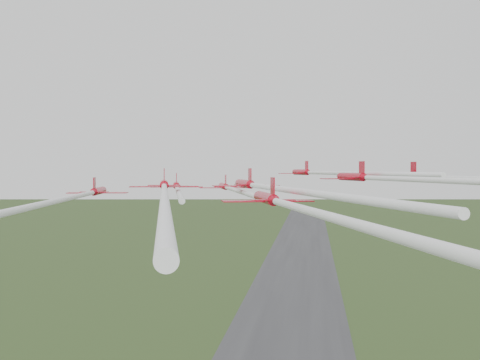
# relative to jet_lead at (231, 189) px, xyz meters

# --- Properties ---
(runway) EXTENTS (38.00, 900.00, 0.04)m
(runway) POSITION_rel_jet_lead_xyz_m (6.50, 196.69, -47.04)
(runway) COLOR #39383B
(runway) RESTS_ON ground
(jet_lead) EXTENTS (17.75, 58.21, 2.88)m
(jet_lead) POSITION_rel_jet_lead_xyz_m (0.00, 0.00, 0.00)
(jet_lead) COLOR #BB071B
(jet_row2_left) EXTENTS (16.17, 53.80, 2.63)m
(jet_row2_left) POSITION_rel_jet_lead_xyz_m (-5.74, -16.32, 0.63)
(jet_row2_left) COLOR #BB071B
(jet_row2_right) EXTENTS (18.83, 51.54, 2.42)m
(jet_row2_right) POSITION_rel_jet_lead_xyz_m (15.94, -9.25, 2.82)
(jet_row2_right) COLOR #BB071B
(jet_row3_left) EXTENTS (15.60, 61.55, 2.56)m
(jet_row3_left) POSITION_rel_jet_lead_xyz_m (-13.77, -34.33, 0.18)
(jet_row3_left) COLOR #BB071B
(jet_row3_mid) EXTENTS (22.49, 63.39, 2.88)m
(jet_row3_mid) POSITION_rel_jet_lead_xyz_m (8.90, -30.59, 1.19)
(jet_row3_mid) COLOR #BB071B
(jet_row3_right) EXTENTS (14.86, 44.97, 2.65)m
(jet_row3_right) POSITION_rel_jet_lead_xyz_m (29.60, -20.88, 2.29)
(jet_row3_right) COLOR #BB071B
(jet_row4_left) EXTENTS (18.93, 63.50, 2.43)m
(jet_row4_left) POSITION_rel_jet_lead_xyz_m (0.79, -49.91, 1.52)
(jet_row4_left) COLOR #BB071B
(jet_row4_right) EXTENTS (18.12, 49.68, 2.43)m
(jet_row4_right) POSITION_rel_jet_lead_xyz_m (22.57, -37.44, 2.39)
(jet_row4_right) COLOR #BB071B
(jet_trail_solo) EXTENTS (15.90, 50.09, 2.70)m
(jet_trail_solo) POSITION_rel_jet_lead_xyz_m (12.09, -53.07, 0.44)
(jet_trail_solo) COLOR #BB071B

